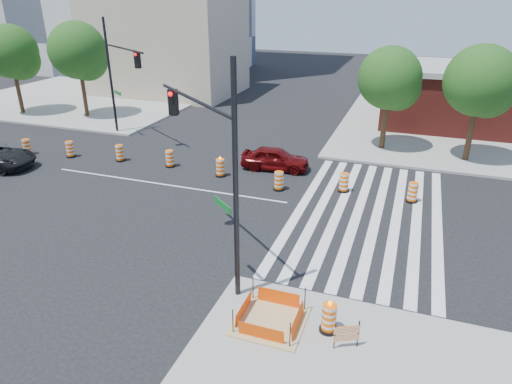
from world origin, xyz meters
TOP-DOWN VIEW (x-y plane):
  - ground at (0.00, 0.00)m, footprint 120.00×120.00m
  - sidewalk_ne at (18.00, 18.00)m, footprint 22.00×22.00m
  - sidewalk_nw at (-18.00, 18.00)m, footprint 22.00×22.00m
  - crosswalk_east at (10.95, 0.00)m, footprint 6.75×13.50m
  - lane_centerline at (0.00, 0.00)m, footprint 14.00×0.12m
  - excavation_pit at (9.00, -9.00)m, footprint 2.20×2.20m
  - brick_storefront at (18.00, 18.00)m, footprint 16.50×8.50m
  - beige_midrise at (-12.00, 22.00)m, footprint 14.00×10.00m
  - red_coupe at (5.02, 4.27)m, footprint 4.14×1.99m
  - signal_pole_se at (6.22, -6.90)m, footprint 4.70×4.01m
  - signal_pole_nw at (-7.00, 6.68)m, footprint 5.13×3.42m
  - pit_drum at (10.83, -8.80)m, footprint 0.57×0.57m
  - barricade at (11.45, -9.34)m, footprint 0.72×0.39m
  - tree_north_a at (-19.24, 9.57)m, footprint 4.33×4.33m
  - tree_north_b at (-13.39, 10.60)m, footprint 4.51×4.51m
  - tree_north_c at (10.70, 10.19)m, footprint 3.98×3.94m
  - tree_north_d at (15.84, 9.54)m, footprint 4.16×4.16m
  - median_drum_0 at (-10.91, 1.44)m, footprint 0.60×0.60m
  - median_drum_1 at (-7.95, 1.99)m, footprint 0.60×0.60m
  - median_drum_2 at (-4.53, 2.43)m, footprint 0.60×0.60m
  - median_drum_3 at (-1.10, 2.58)m, footprint 0.60×0.60m
  - median_drum_4 at (2.40, 2.18)m, footprint 0.60×0.60m
  - median_drum_5 at (6.12, 1.42)m, footprint 0.60×0.60m
  - median_drum_6 at (9.42, 2.36)m, footprint 0.60×0.60m
  - median_drum_7 at (12.89, 2.23)m, footprint 0.60×0.60m

SIDE VIEW (x-z plane):
  - ground at x=0.00m, z-range 0.00..0.00m
  - lane_centerline at x=0.00m, z-range 0.00..0.01m
  - crosswalk_east at x=10.95m, z-range 0.00..0.01m
  - sidewalk_ne at x=18.00m, z-range 0.00..0.15m
  - sidewalk_nw at x=-18.00m, z-range 0.00..0.15m
  - excavation_pit at x=9.00m, z-range -0.23..0.67m
  - median_drum_0 at x=-10.91m, z-range -0.03..0.99m
  - median_drum_1 at x=-7.95m, z-range -0.03..0.99m
  - median_drum_2 at x=-4.53m, z-range -0.03..0.99m
  - median_drum_3 at x=-1.10m, z-range -0.03..0.99m
  - median_drum_5 at x=6.12m, z-range -0.03..0.99m
  - median_drum_6 at x=9.42m, z-range -0.03..0.99m
  - median_drum_7 at x=12.89m, z-range -0.03..0.99m
  - median_drum_4 at x=2.40m, z-range -0.10..1.08m
  - pit_drum at x=10.83m, z-range 0.05..1.17m
  - barricade at x=11.45m, z-range 0.20..1.12m
  - red_coupe at x=5.02m, z-range 0.00..1.36m
  - brick_storefront at x=18.00m, z-range 0.02..4.62m
  - tree_north_c at x=10.70m, z-range 1.15..7.85m
  - tree_north_d at x=15.84m, z-range 1.21..8.27m
  - signal_pole_nw at x=-7.00m, z-range 0.90..8.89m
  - signal_pole_se at x=6.22m, z-range 0.91..8.90m
  - tree_north_a at x=-19.24m, z-range 1.26..8.63m
  - beige_midrise at x=-12.00m, z-range 0.00..10.00m
  - tree_north_b at x=-13.39m, z-range 1.31..8.97m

